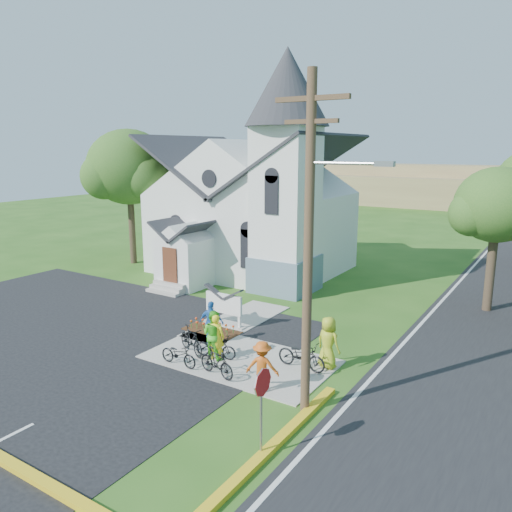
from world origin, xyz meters
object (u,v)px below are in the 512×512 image
Objects in this scene: bike_1 at (191,340)px; church_sign at (224,304)px; bike_2 at (216,347)px; cyclist_4 at (328,342)px; cyclist_0 at (216,337)px; bike_4 at (301,355)px; cyclist_3 at (262,366)px; cyclist_1 at (214,334)px; stop_sign at (262,394)px; cyclist_2 at (211,322)px; bike_0 at (179,354)px; bike_3 at (217,362)px; utility_pole at (311,238)px.

church_sign is at bearing 38.36° from bike_1.
cyclist_4 is at bearing -79.73° from bike_2.
bike_4 is at bearing -179.56° from cyclist_0.
cyclist_0 is 3.03m from cyclist_3.
church_sign is 6.06m from cyclist_4.
cyclist_1 is at bearing 34.52° from cyclist_4.
bike_2 is at bearing 137.88° from stop_sign.
bike_2 is 3.18m from cyclist_3.
cyclist_2 is at bearing -66.95° from church_sign.
cyclist_0 reaches higher than bike_1.
bike_1 is 0.95× the size of bike_4.
cyclist_4 is (4.69, 2.80, 0.53)m from bike_0.
bike_3 is (0.87, -1.13, -0.39)m from cyclist_0.
bike_1 is at bearing 71.88° from cyclist_2.
cyclist_2 is 0.92× the size of cyclist_4.
cyclist_4 is at bearing 97.80° from stop_sign.
church_sign is at bearing -59.62° from cyclist_1.
utility_pole is 5.65m from bike_4.
cyclist_0 is 0.93× the size of bike_4.
cyclist_4 is (1.07, 2.80, 0.10)m from cyclist_3.
cyclist_1 reaches higher than bike_2.
bike_1 is at bearing -14.06° from cyclist_0.
bike_3 reaches higher than bike_2.
cyclist_2 reaches higher than bike_3.
bike_3 is at bearing -93.44° from bike_1.
stop_sign reaches higher than bike_2.
bike_4 is (2.23, 2.14, -0.00)m from bike_3.
utility_pole is at bearing -91.57° from bike_0.
cyclist_4 reaches higher than church_sign.
bike_2 is 0.87× the size of cyclist_4.
bike_0 is 3.64m from cyclist_3.
stop_sign is 5.90m from cyclist_4.
cyclist_0 is 0.99× the size of bike_1.
bike_3 reaches higher than bike_4.
bike_3 is (2.86, -4.34, -0.47)m from church_sign.
bike_3 is at bearing 131.19° from cyclist_1.
stop_sign is 6.45m from cyclist_1.
stop_sign is at bearing -117.10° from bike_0.
cyclist_0 reaches higher than bike_2.
bike_1 is 1.09× the size of bike_2.
cyclist_3 reaches higher than bike_2.
bike_0 is at bearing -75.30° from church_sign.
cyclist_2 is at bearing -64.03° from cyclist_0.
cyclist_1 is (0.68, 1.24, 0.51)m from bike_0.
bike_3 is at bearing 55.81° from cyclist_4.
cyclist_0 is at bearing 162.03° from utility_pole.
utility_pole reaches higher than church_sign.
bike_2 is at bearing 108.31° from bike_4.
bike_4 is at bearing 106.63° from stop_sign.
cyclist_0 is (-4.58, 1.48, -4.46)m from utility_pole.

